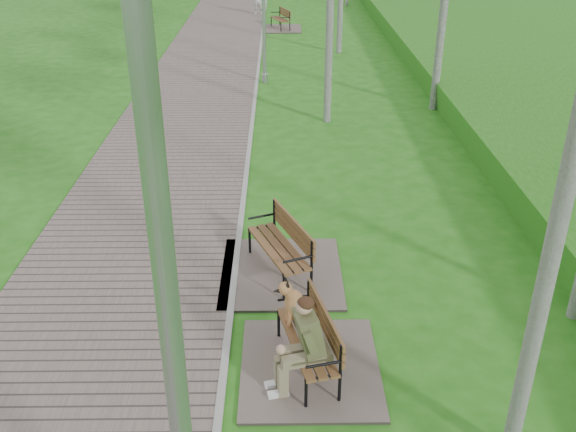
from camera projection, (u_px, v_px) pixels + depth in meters
The scene contains 7 objects.
walkway at pixel (214, 49), 24.07m from camera, with size 3.50×67.00×0.04m, color #6B5D56.
kerb at pixel (261, 49), 24.09m from camera, with size 0.10×67.00×0.05m, color #999993.
bench_main at pixel (303, 344), 7.95m from camera, with size 1.76×1.95×1.53m.
bench_second at pixel (279, 262), 10.08m from camera, with size 1.89×2.10×1.16m.
bench_third at pixel (280, 25), 27.43m from camera, with size 1.69×1.88×1.04m.
lamp_post_near at pixel (178, 405), 3.84m from camera, with size 0.22×0.22×5.81m.
lamp_post_second at pixel (264, 7), 18.98m from camera, with size 0.19×0.19×4.91m.
Camera 1 is at (0.74, -2.80, 5.48)m, focal length 40.00 mm.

